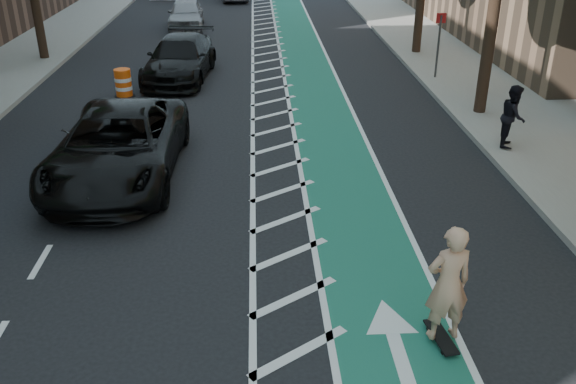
{
  "coord_description": "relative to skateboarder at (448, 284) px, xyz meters",
  "views": [
    {
      "loc": [
        0.95,
        -9.99,
        6.2
      ],
      "look_at": [
        1.5,
        0.5,
        1.1
      ],
      "focal_mm": 38.0,
      "sensor_mm": 36.0,
      "label": 1
    }
  ],
  "objects": [
    {
      "name": "car_silver",
      "position": [
        -6.33,
        25.33,
        -0.33
      ],
      "size": [
        1.97,
        4.44,
        1.49
      ],
      "primitive_type": "imported",
      "rotation": [
        0.0,
        0.0,
        0.05
      ],
      "color": "#99999E",
      "rests_on": "ground"
    },
    {
      "name": "skateboarder",
      "position": [
        0.0,
        0.0,
        0.0
      ],
      "size": [
        0.75,
        0.55,
        1.91
      ],
      "primitive_type": "imported",
      "rotation": [
        0.0,
        0.0,
        3.28
      ],
      "color": "tan",
      "rests_on": "skateboard"
    },
    {
      "name": "barrel_c",
      "position": [
        -6.1,
        17.16,
        -0.64
      ],
      "size": [
        0.67,
        0.67,
        0.92
      ],
      "color": "orange",
      "rests_on": "ground"
    },
    {
      "name": "suv_far",
      "position": [
        -5.6,
        15.49,
        -0.31
      ],
      "size": [
        2.64,
        5.47,
        1.53
      ],
      "primitive_type": "imported",
      "rotation": [
        0.0,
        0.0,
        -0.09
      ],
      "color": "black",
      "rests_on": "ground"
    },
    {
      "name": "ground",
      "position": [
        -3.7,
        2.66,
        -1.07
      ],
      "size": [
        120.0,
        120.0,
        0.0
      ],
      "primitive_type": "plane",
      "color": "black",
      "rests_on": "ground"
    },
    {
      "name": "skateboard",
      "position": [
        0.0,
        0.0,
        -0.98
      ],
      "size": [
        0.36,
        0.88,
        0.12
      ],
      "rotation": [
        0.0,
        0.0,
        0.13
      ],
      "color": "black",
      "rests_on": "ground"
    },
    {
      "name": "curb_right",
      "position": [
        3.35,
        12.66,
        -0.99
      ],
      "size": [
        0.12,
        90.0,
        0.16
      ],
      "primitive_type": "cube",
      "color": "gray",
      "rests_on": "ground"
    },
    {
      "name": "sign_post",
      "position": [
        3.9,
        14.66,
        0.28
      ],
      "size": [
        0.35,
        0.08,
        2.47
      ],
      "color": "#4C4C4C",
      "rests_on": "ground"
    },
    {
      "name": "barrel_a",
      "position": [
        -6.8,
        5.66,
        -0.69
      ],
      "size": [
        0.6,
        0.6,
        0.82
      ],
      "color": "#D75A0B",
      "rests_on": "ground"
    },
    {
      "name": "bike_lane",
      "position": [
        -0.7,
        12.66,
        -1.07
      ],
      "size": [
        2.0,
        90.0,
        0.01
      ],
      "primitive_type": "cube",
      "color": "#1B6154",
      "rests_on": "ground"
    },
    {
      "name": "curb_left",
      "position": [
        -10.75,
        12.66,
        -0.99
      ],
      "size": [
        0.12,
        90.0,
        0.16
      ],
      "primitive_type": "cube",
      "color": "gray",
      "rests_on": "ground"
    },
    {
      "name": "suv_near",
      "position": [
        -6.1,
        6.49,
        -0.24
      ],
      "size": [
        2.9,
        6.08,
        1.67
      ],
      "primitive_type": "imported",
      "rotation": [
        0.0,
        0.0,
        -0.02
      ],
      "color": "black",
      "rests_on": "ground"
    },
    {
      "name": "pedestrian",
      "position": [
        4.0,
        7.69,
        -0.09
      ],
      "size": [
        0.89,
        0.99,
        1.66
      ],
      "primitive_type": "imported",
      "rotation": [
        0.0,
        0.0,
        1.18
      ],
      "color": "black",
      "rests_on": "sidewalk_right"
    },
    {
      "name": "sidewalk_right",
      "position": [
        5.8,
        12.66,
        -1.0
      ],
      "size": [
        5.0,
        90.0,
        0.15
      ],
      "primitive_type": "cube",
      "color": "gray",
      "rests_on": "ground"
    },
    {
      "name": "barrel_b",
      "position": [
        -7.3,
        13.24,
        -0.62
      ],
      "size": [
        0.7,
        0.7,
        0.96
      ],
      "color": "#F5530C",
      "rests_on": "ground"
    },
    {
      "name": "buffer_strip",
      "position": [
        -2.2,
        12.66,
        -1.07
      ],
      "size": [
        1.4,
        90.0,
        0.01
      ],
      "primitive_type": "cube",
      "color": "silver",
      "rests_on": "ground"
    }
  ]
}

